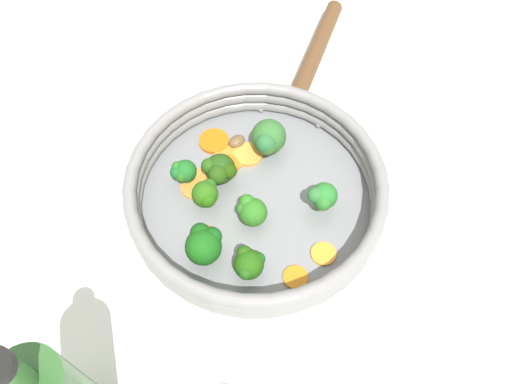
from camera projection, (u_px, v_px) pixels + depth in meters
The scene contains 24 objects.
ground_plane at pixel (256, 204), 0.67m from camera, with size 4.00×4.00×0.00m, color silver.
skillet at pixel (256, 201), 0.66m from camera, with size 0.31×0.31×0.02m, color gray.
skillet_rim_wall at pixel (256, 188), 0.63m from camera, with size 0.33×0.33×0.05m.
skillet_handle at pixel (315, 53), 0.78m from camera, with size 0.03×0.03×0.24m, color brown.
skillet_rivet_left at pixel (319, 125), 0.71m from camera, with size 0.01×0.01×0.01m, color gray.
skillet_rivet_right at pixel (261, 109), 0.73m from camera, with size 0.01×0.01×0.01m, color gray.
carrot_slice_0 at pixel (226, 166), 0.68m from camera, with size 0.03×0.03×0.01m, color orange.
carrot_slice_1 at pixel (248, 154), 0.69m from camera, with size 0.04×0.04×0.01m, color #F99B3C.
carrot_slice_2 at pixel (208, 239), 0.62m from camera, with size 0.03×0.03×0.01m, color orange.
carrot_slice_3 at pixel (196, 186), 0.66m from camera, with size 0.04×0.04×0.00m, color orange.
carrot_slice_4 at pixel (204, 177), 0.67m from camera, with size 0.03×0.03×0.00m, color orange.
carrot_slice_5 at pixel (229, 158), 0.68m from camera, with size 0.04×0.04×0.00m, color orange.
carrot_slice_6 at pixel (323, 254), 0.61m from camera, with size 0.03×0.03×0.00m, color orange.
carrot_slice_7 at pixel (214, 141), 0.70m from camera, with size 0.04×0.04×0.01m, color orange.
carrot_slice_8 at pixel (295, 277), 0.59m from camera, with size 0.03×0.03×0.00m, color orange.
broccoli_floret_0 at pixel (251, 211), 0.61m from camera, with size 0.04×0.04×0.04m.
broccoli_floret_1 at pixel (204, 244), 0.58m from camera, with size 0.05×0.05×0.05m.
broccoli_floret_2 at pixel (268, 139), 0.67m from camera, with size 0.05×0.05×0.05m.
broccoli_floret_3 at pixel (249, 264), 0.58m from camera, with size 0.04×0.04×0.04m.
broccoli_floret_4 at pixel (323, 197), 0.62m from camera, with size 0.04×0.04×0.05m.
broccoli_floret_5 at pixel (183, 172), 0.64m from camera, with size 0.03×0.03×0.04m.
broccoli_floret_6 at pixel (220, 170), 0.64m from camera, with size 0.04×0.05×0.04m.
broccoli_floret_7 at pixel (206, 195), 0.62m from camera, with size 0.03×0.04×0.04m.
mushroom_piece_0 at pixel (235, 142), 0.69m from camera, with size 0.02×0.02×0.01m, color brown.
Camera 1 is at (-0.10, -0.33, 0.57)m, focal length 35.00 mm.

